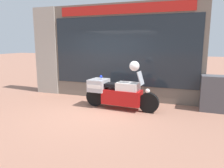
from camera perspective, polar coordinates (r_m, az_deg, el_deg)
ground_plane at (r=6.60m, az=-6.12°, el=-7.46°), size 60.00×60.00×0.00m
shop_building at (r=8.28m, az=-2.96°, el=8.37°), size 6.49×0.55×3.41m
window_display at (r=8.17m, az=2.77°, el=-0.65°), size 5.06×0.30×1.82m
paramedic_motorcycle at (r=6.84m, az=1.11°, el=-2.22°), size 2.41×0.69×1.23m
utility_cabinet at (r=7.29m, az=25.27°, el=-2.28°), size 0.81×0.54×1.09m
white_helmet at (r=6.50m, az=5.87°, el=4.70°), size 0.30×0.30×0.30m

